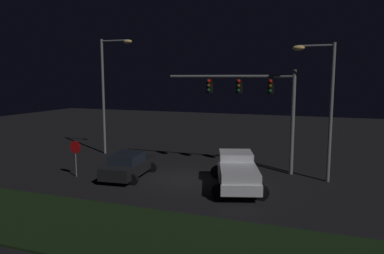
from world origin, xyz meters
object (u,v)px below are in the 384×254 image
pickup_truck (237,170)px  street_lamp_left (109,83)px  street_lamp_right (323,95)px  traffic_signal_gantry (254,95)px  stop_sign (75,152)px  car_sedan (128,165)px

pickup_truck → street_lamp_left: street_lamp_left is taller
street_lamp_left → street_lamp_right: 15.98m
pickup_truck → street_lamp_right: size_ratio=0.72×
traffic_signal_gantry → stop_sign: (-9.79, -5.28, -3.34)m
street_lamp_left → stop_sign: (1.84, -6.65, -4.01)m
street_lamp_right → traffic_signal_gantry: bearing=166.9°
pickup_truck → stop_sign: (-9.73, -1.29, 0.56)m
traffic_signal_gantry → street_lamp_right: 4.28m
car_sedan → street_lamp_right: 12.16m
traffic_signal_gantry → street_lamp_left: size_ratio=0.93×
pickup_truck → street_lamp_right: street_lamp_right is taller
traffic_signal_gantry → street_lamp_left: street_lamp_left is taller
car_sedan → street_lamp_left: bearing=35.8°
street_lamp_left → stop_sign: size_ratio=4.01×
car_sedan → street_lamp_right: street_lamp_right is taller
pickup_truck → traffic_signal_gantry: traffic_signal_gantry is taller
car_sedan → pickup_truck: bearing=-93.2°
pickup_truck → traffic_signal_gantry: 5.58m
car_sedan → traffic_signal_gantry: traffic_signal_gantry is taller
street_lamp_right → street_lamp_left: bearing=171.6°
car_sedan → traffic_signal_gantry: size_ratio=0.55×
street_lamp_left → car_sedan: bearing=-48.9°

